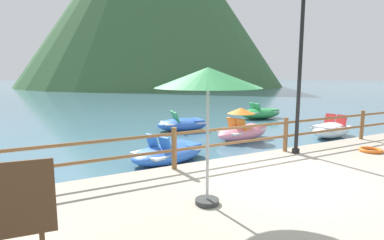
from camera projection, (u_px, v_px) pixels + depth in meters
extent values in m
plane|color=#477084|center=(64.00, 93.00, 41.38)|extent=(200.00, 200.00, 0.00)
cylinder|color=brown|center=(174.00, 148.00, 6.97)|extent=(0.12, 0.12, 0.95)
cylinder|color=brown|center=(286.00, 134.00, 8.56)|extent=(0.12, 0.12, 0.95)
cylinder|color=brown|center=(362.00, 125.00, 10.15)|extent=(0.12, 0.12, 0.95)
cylinder|color=brown|center=(236.00, 128.00, 7.71)|extent=(23.80, 0.07, 0.07)
cylinder|color=brown|center=(236.00, 143.00, 7.77)|extent=(23.80, 0.07, 0.07)
cylinder|color=black|center=(299.00, 79.00, 8.14)|extent=(0.10, 0.10, 4.02)
cylinder|color=black|center=(296.00, 151.00, 8.43)|extent=(0.20, 0.20, 0.12)
cylinder|color=#B2B2B7|center=(208.00, 145.00, 5.00)|extent=(0.05, 0.05, 2.00)
cone|color=#338E4C|center=(208.00, 78.00, 4.84)|extent=(1.70, 1.70, 0.32)
cylinder|color=#333333|center=(207.00, 201.00, 5.14)|extent=(0.40, 0.40, 0.08)
torus|color=orange|center=(371.00, 150.00, 8.57)|extent=(0.61, 0.61, 0.09)
ellipsoid|color=blue|center=(183.00, 124.00, 13.89)|extent=(2.51, 1.75, 0.56)
cube|color=silver|center=(182.00, 122.00, 13.88)|extent=(1.97, 1.42, 0.06)
cube|color=#339956|center=(181.00, 122.00, 13.55)|extent=(0.46, 0.46, 0.08)
cube|color=#339956|center=(177.00, 117.00, 13.47)|extent=(0.27, 0.43, 0.43)
cube|color=#339956|center=(177.00, 120.00, 14.07)|extent=(0.46, 0.46, 0.08)
cube|color=#339956|center=(173.00, 115.00, 13.98)|extent=(0.27, 0.43, 0.43)
cube|color=blue|center=(196.00, 120.00, 14.07)|extent=(0.66, 1.03, 0.12)
ellipsoid|color=white|center=(331.00, 130.00, 12.47)|extent=(2.46, 1.64, 0.58)
cube|color=silver|center=(331.00, 127.00, 12.45)|extent=(1.93, 1.32, 0.06)
cube|color=red|center=(328.00, 125.00, 12.72)|extent=(0.48, 0.48, 0.08)
cube|color=red|center=(330.00, 119.00, 12.81)|extent=(0.30, 0.44, 0.43)
cube|color=red|center=(339.00, 126.00, 12.39)|extent=(0.48, 0.48, 0.08)
cube|color=red|center=(341.00, 120.00, 12.47)|extent=(0.30, 0.44, 0.43)
cube|color=white|center=(324.00, 128.00, 12.03)|extent=(0.67, 0.89, 0.12)
ellipsoid|color=green|center=(260.00, 113.00, 17.66)|extent=(2.67, 1.40, 0.59)
cube|color=silver|center=(260.00, 112.00, 17.65)|extent=(2.09, 1.14, 0.06)
cube|color=#339956|center=(260.00, 111.00, 17.33)|extent=(0.42, 0.42, 0.08)
cube|color=#339956|center=(258.00, 107.00, 17.22)|extent=(0.23, 0.41, 0.43)
cube|color=#339956|center=(255.00, 110.00, 17.78)|extent=(0.42, 0.42, 0.08)
cube|color=#339956|center=(252.00, 106.00, 17.67)|extent=(0.23, 0.41, 0.43)
cube|color=green|center=(270.00, 110.00, 17.94)|extent=(0.62, 0.91, 0.12)
ellipsoid|color=blue|center=(168.00, 153.00, 8.98)|extent=(2.76, 2.10, 0.50)
cube|color=silver|center=(168.00, 150.00, 8.97)|extent=(2.17, 1.69, 0.06)
cube|color=blue|center=(170.00, 151.00, 8.64)|extent=(0.51, 0.51, 0.08)
cube|color=blue|center=(165.00, 144.00, 8.47)|extent=(0.33, 0.45, 0.43)
cube|color=blue|center=(157.00, 148.00, 9.01)|extent=(0.51, 0.51, 0.08)
cube|color=blue|center=(152.00, 141.00, 8.84)|extent=(0.33, 0.45, 0.43)
cube|color=blue|center=(184.00, 144.00, 9.45)|extent=(0.82, 1.08, 0.12)
ellipsoid|color=pink|center=(243.00, 133.00, 11.99)|extent=(2.72, 1.63, 0.56)
cube|color=silver|center=(243.00, 130.00, 11.98)|extent=(2.13, 1.32, 0.06)
cube|color=orange|center=(244.00, 130.00, 11.68)|extent=(0.48, 0.48, 0.08)
cube|color=orange|center=(241.00, 124.00, 11.53)|extent=(0.29, 0.44, 0.43)
cube|color=orange|center=(235.00, 128.00, 12.01)|extent=(0.48, 0.48, 0.08)
cube|color=orange|center=(232.00, 123.00, 11.86)|extent=(0.29, 0.44, 0.43)
cube|color=pink|center=(254.00, 127.00, 12.42)|extent=(0.71, 0.88, 0.12)
cone|color=orange|center=(241.00, 111.00, 11.78)|extent=(1.26, 1.26, 0.22)
cone|color=#386038|center=(95.00, 29.00, 66.21)|extent=(29.79, 29.79, 23.95)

